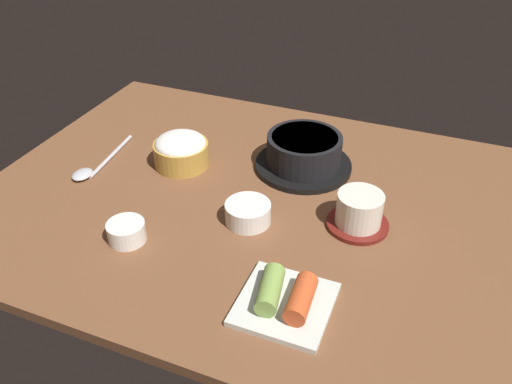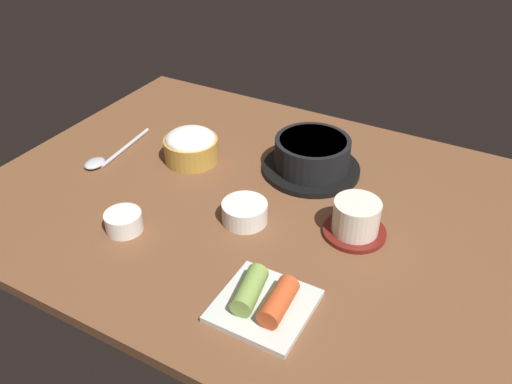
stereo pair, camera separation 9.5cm
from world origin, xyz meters
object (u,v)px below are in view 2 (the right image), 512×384
at_px(rice_bowl, 191,146).
at_px(spoon, 106,158).
at_px(tea_cup_with_saucer, 356,219).
at_px(stone_pot, 312,156).
at_px(kimchi_plate, 264,301).
at_px(banchan_cup_center, 245,212).
at_px(side_bowl_near, 124,221).

relative_size(rice_bowl, spoon, 0.57).
bearing_deg(tea_cup_with_saucer, rice_bowl, 170.30).
xyz_separation_m(stone_pot, tea_cup_with_saucer, (0.14, -0.14, -0.00)).
height_order(stone_pot, kimchi_plate, stone_pot).
distance_m(tea_cup_with_saucer, banchan_cup_center, 0.19).
distance_m(tea_cup_with_saucer, kimchi_plate, 0.23).
height_order(rice_bowl, banchan_cup_center, rice_bowl).
relative_size(banchan_cup_center, kimchi_plate, 0.61).
bearing_deg(side_bowl_near, spoon, 139.66).
relative_size(stone_pot, tea_cup_with_saucer, 1.80).
height_order(stone_pot, side_bowl_near, stone_pot).
xyz_separation_m(stone_pot, banchan_cup_center, (-0.04, -0.20, -0.02)).
xyz_separation_m(banchan_cup_center, kimchi_plate, (0.13, -0.16, -0.00)).
bearing_deg(side_bowl_near, tea_cup_with_saucer, 27.31).
bearing_deg(kimchi_plate, spoon, 157.36).
bearing_deg(tea_cup_with_saucer, banchan_cup_center, -161.97).
bearing_deg(kimchi_plate, banchan_cup_center, 127.57).
relative_size(banchan_cup_center, side_bowl_near, 1.26).
distance_m(banchan_cup_center, side_bowl_near, 0.21).
xyz_separation_m(stone_pot, side_bowl_near, (-0.20, -0.33, -0.02)).
distance_m(stone_pot, side_bowl_near, 0.38).
bearing_deg(stone_pot, spoon, -156.74).
distance_m(rice_bowl, tea_cup_with_saucer, 0.38).
xyz_separation_m(rice_bowl, kimchi_plate, (0.32, -0.29, -0.02)).
bearing_deg(stone_pot, rice_bowl, -161.11).
bearing_deg(rice_bowl, kimchi_plate, -41.61).
distance_m(stone_pot, spoon, 0.43).
height_order(banchan_cup_center, spoon, banchan_cup_center).
bearing_deg(banchan_cup_center, rice_bowl, 147.99).
relative_size(tea_cup_with_saucer, side_bowl_near, 1.69).
bearing_deg(tea_cup_with_saucer, kimchi_plate, -103.78).
height_order(side_bowl_near, spoon, side_bowl_near).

